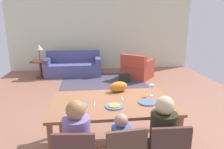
{
  "coord_description": "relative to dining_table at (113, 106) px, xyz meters",
  "views": [
    {
      "loc": [
        -0.57,
        -3.92,
        1.93
      ],
      "look_at": [
        -0.09,
        0.08,
        0.85
      ],
      "focal_mm": 33.5,
      "sensor_mm": 36.0,
      "label": 1
    }
  ],
  "objects": [
    {
      "name": "person_woman",
      "position": [
        0.49,
        -0.72,
        -0.18
      ],
      "size": [
        0.3,
        0.4,
        1.11
      ],
      "color": "#2D4442",
      "rests_on": "ground_plane"
    },
    {
      "name": "ground_plane",
      "position": [
        0.22,
        1.91,
        -0.7
      ],
      "size": [
        6.95,
        6.79,
        0.02
      ],
      "primitive_type": "cube",
      "color": "#92604C"
    },
    {
      "name": "wine_glass",
      "position": [
        0.64,
        0.18,
        0.2
      ],
      "size": [
        0.07,
        0.07,
        0.19
      ],
      "color": "silver",
      "rests_on": "dining_table"
    },
    {
      "name": "dining_table",
      "position": [
        0.0,
        0.0,
        0.0
      ],
      "size": [
        1.77,
        1.07,
        0.76
      ],
      "color": "#945F3D",
      "rests_on": "ground_plane"
    },
    {
      "name": "cat",
      "position": [
        0.15,
        0.43,
        0.15
      ],
      "size": [
        0.35,
        0.25,
        0.17
      ],
      "primitive_type": "ellipsoid",
      "rotation": [
        0.0,
        0.0,
        0.3
      ],
      "color": "orange",
      "rests_on": "dining_table"
    },
    {
      "name": "plate_near_man",
      "position": [
        -0.49,
        -0.12,
        0.07
      ],
      "size": [
        0.25,
        0.25,
        0.02
      ],
      "primitive_type": "cylinder",
      "color": "teal",
      "rests_on": "dining_table"
    },
    {
      "name": "fork",
      "position": [
        -0.27,
        -0.05,
        0.07
      ],
      "size": [
        0.03,
        0.15,
        0.01
      ],
      "primitive_type": "cube",
      "rotation": [
        0.0,
        0.0,
        -0.13
      ],
      "color": "silver",
      "rests_on": "dining_table"
    },
    {
      "name": "armchair",
      "position": [
        1.29,
        3.82,
        -0.38
      ],
      "size": [
        1.2,
        1.2,
        0.82
      ],
      "color": "#A93F2C",
      "rests_on": "ground_plane"
    },
    {
      "name": "pizza_near_child",
      "position": [
        0.0,
        -0.18,
        0.09
      ],
      "size": [
        0.17,
        0.17,
        0.01
      ],
      "primitive_type": "cylinder",
      "color": "gold",
      "rests_on": "plate_near_child"
    },
    {
      "name": "area_rug",
      "position": [
        0.13,
        3.66,
        -0.69
      ],
      "size": [
        2.6,
        1.8,
        0.01
      ],
      "primitive_type": "cube",
      "color": "#454051",
      "rests_on": "ground_plane"
    },
    {
      "name": "handbag",
      "position": [
        0.78,
        3.36,
        -0.56
      ],
      "size": [
        0.32,
        0.16,
        0.26
      ],
      "primitive_type": "cube",
      "color": "black",
      "rests_on": "ground_plane"
    },
    {
      "name": "person_man",
      "position": [
        -0.48,
        -0.72,
        -0.18
      ],
      "size": [
        0.3,
        0.41,
        1.11
      ],
      "color": "#284254",
      "rests_on": "ground_plane"
    },
    {
      "name": "plate_near_woman",
      "position": [
        0.49,
        -0.1,
        0.07
      ],
      "size": [
        0.25,
        0.25,
        0.02
      ],
      "primitive_type": "cylinder",
      "color": "#4D7197",
      "rests_on": "dining_table"
    },
    {
      "name": "knife",
      "position": [
        0.16,
        0.1,
        0.07
      ],
      "size": [
        0.02,
        0.17,
        0.01
      ],
      "primitive_type": "cube",
      "rotation": [
        0.0,
        0.0,
        0.04
      ],
      "color": "silver",
      "rests_on": "dining_table"
    },
    {
      "name": "couch",
      "position": [
        -0.84,
        4.52,
        -0.39
      ],
      "size": [
        1.9,
        0.86,
        0.82
      ],
      "color": "#4F528D",
      "rests_on": "ground_plane"
    },
    {
      "name": "pizza_near_man",
      "position": [
        -0.49,
        -0.12,
        0.09
      ],
      "size": [
        0.17,
        0.17,
        0.01
      ],
      "primitive_type": "cylinder",
      "color": "gold",
      "rests_on": "plate_near_man"
    },
    {
      "name": "plate_near_child",
      "position": [
        0.0,
        -0.18,
        0.07
      ],
      "size": [
        0.25,
        0.25,
        0.02
      ],
      "primitive_type": "cylinder",
      "color": "teal",
      "rests_on": "dining_table"
    },
    {
      "name": "book_upper",
      "position": [
        -1.69,
        4.22,
        -0.07
      ],
      "size": [
        0.22,
        0.16,
        0.03
      ],
      "primitive_type": "cube",
      "color": "#384775",
      "rests_on": "book_lower"
    },
    {
      "name": "back_wall",
      "position": [
        0.22,
        5.35,
        0.66
      ],
      "size": [
        6.95,
        0.1,
        2.7
      ],
      "primitive_type": "cube",
      "color": "beige",
      "rests_on": "ground_plane"
    },
    {
      "name": "table_lamp",
      "position": [
        -1.91,
        4.26,
        0.31
      ],
      "size": [
        0.26,
        0.26,
        0.54
      ],
      "color": "#403D44",
      "rests_on": "side_table"
    },
    {
      "name": "side_table",
      "position": [
        -1.91,
        4.26,
        -0.32
      ],
      "size": [
        0.56,
        0.56,
        0.58
      ],
      "color": "#553022",
      "rests_on": "ground_plane"
    },
    {
      "name": "book_lower",
      "position": [
        -1.75,
        4.25,
        -0.1
      ],
      "size": [
        0.22,
        0.16,
        0.03
      ],
      "primitive_type": "cube",
      "color": "#9C323A",
      "rests_on": "side_table"
    }
  ]
}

